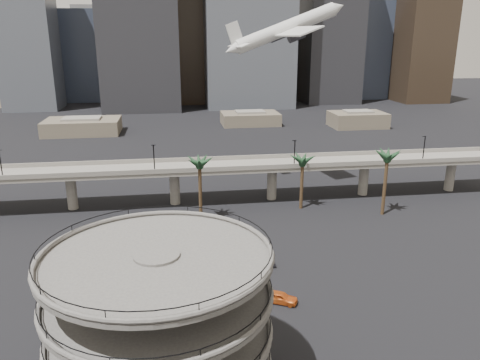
{
  "coord_description": "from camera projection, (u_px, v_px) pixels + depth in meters",
  "views": [
    {
      "loc": [
        -11.06,
        -44.57,
        35.77
      ],
      "look_at": [
        -0.34,
        28.0,
        13.23
      ],
      "focal_mm": 35.0,
      "sensor_mm": 36.0,
      "label": 1
    }
  ],
  "objects": [
    {
      "name": "palm_trees",
      "position": [
        298.0,
        162.0,
        95.02
      ],
      "size": [
        42.4,
        10.4,
        14.0
      ],
      "color": "#412E1C",
      "rests_on": "ground"
    },
    {
      "name": "airborne_jet",
      "position": [
        286.0,
        29.0,
        113.5
      ],
      "size": [
        32.42,
        29.53,
        14.18
      ],
      "rotation": [
        0.0,
        -0.34,
        0.2
      ],
      "color": "silver",
      "rests_on": "ground"
    },
    {
      "name": "low_buildings",
      "position": [
        216.0,
        122.0,
        188.88
      ],
      "size": [
        135.0,
        27.5,
        6.8
      ],
      "color": "brown",
      "rests_on": "ground"
    },
    {
      "name": "parking_ramp",
      "position": [
        160.0,
        314.0,
        45.71
      ],
      "size": [
        22.2,
        22.2,
        17.35
      ],
      "color": "#4E4C49",
      "rests_on": "ground"
    },
    {
      "name": "ground",
      "position": [
        278.0,
        359.0,
        54.2
      ],
      "size": [
        700.0,
        700.0,
        0.0
      ],
      "primitive_type": "plane",
      "color": "black",
      "rests_on": "ground"
    },
    {
      "name": "car_b",
      "position": [
        261.0,
        263.0,
        75.56
      ],
      "size": [
        4.59,
        1.6,
        1.51
      ],
      "primitive_type": "imported",
      "rotation": [
        0.0,
        0.0,
        1.57
      ],
      "color": "black",
      "rests_on": "ground"
    },
    {
      "name": "overpass",
      "position": [
        224.0,
        170.0,
        104.05
      ],
      "size": [
        130.0,
        9.3,
        14.7
      ],
      "color": "slate",
      "rests_on": "ground"
    },
    {
      "name": "skyline",
      "position": [
        217.0,
        15.0,
        247.82
      ],
      "size": [
        269.0,
        86.0,
        128.09
      ],
      "color": "gray",
      "rests_on": "ground"
    },
    {
      "name": "car_a",
      "position": [
        280.0,
        297.0,
        65.43
      ],
      "size": [
        5.18,
        3.89,
        1.64
      ],
      "primitive_type": "imported",
      "rotation": [
        0.0,
        0.0,
        1.11
      ],
      "color": "#C8581C",
      "rests_on": "ground"
    }
  ]
}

